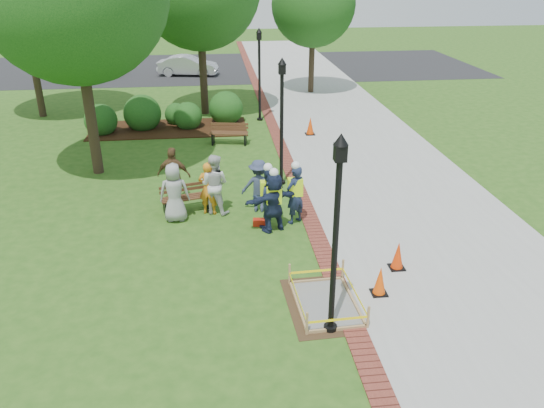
{
  "coord_description": "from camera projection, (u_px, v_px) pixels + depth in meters",
  "views": [
    {
      "loc": [
        -0.97,
        -11.75,
        7.02
      ],
      "look_at": [
        0.5,
        1.2,
        1.0
      ],
      "focal_mm": 35.0,
      "sensor_mm": 36.0,
      "label": 1
    }
  ],
  "objects": [
    {
      "name": "parked_car_a",
      "position": [
        88.0,
        76.0,
        35.24
      ],
      "size": [
        2.35,
        5.05,
        1.62
      ],
      "primitive_type": "imported",
      "rotation": [
        0.0,
        0.0,
        1.53
      ],
      "color": "#232325",
      "rests_on": "ground"
    },
    {
      "name": "hivis_worker_c",
      "position": [
        268.0,
        196.0,
        14.92
      ],
      "size": [
        0.62,
        0.45,
        1.96
      ],
      "color": "#161739",
      "rests_on": "ground"
    },
    {
      "name": "casual_person_e",
      "position": [
        259.0,
        186.0,
        15.97
      ],
      "size": [
        0.57,
        0.41,
        1.64
      ],
      "color": "#313A57",
      "rests_on": "ground"
    },
    {
      "name": "shrub_c",
      "position": [
        189.0,
        128.0,
        24.31
      ],
      "size": [
        1.29,
        1.29,
        1.29
      ],
      "primitive_type": "sphere",
      "color": "#123F13",
      "rests_on": "ground"
    },
    {
      "name": "shrub_e",
      "position": [
        177.0,
        124.0,
        24.94
      ],
      "size": [
        1.06,
        1.06,
        1.06
      ],
      "primitive_type": "sphere",
      "color": "#123F13",
      "rests_on": "ground"
    },
    {
      "name": "casual_person_a",
      "position": [
        174.0,
        193.0,
        15.34
      ],
      "size": [
        0.58,
        0.38,
        1.77
      ],
      "color": "gray",
      "rests_on": "ground"
    },
    {
      "name": "brick_edging",
      "position": [
        278.0,
        138.0,
        22.84
      ],
      "size": [
        0.5,
        60.0,
        0.03
      ],
      "primitive_type": "cube",
      "color": "maroon",
      "rests_on": "ground"
    },
    {
      "name": "casual_person_b",
      "position": [
        208.0,
        188.0,
        15.79
      ],
      "size": [
        0.6,
        0.47,
        1.65
      ],
      "color": "orange",
      "rests_on": "ground"
    },
    {
      "name": "cone_back",
      "position": [
        398.0,
        256.0,
        13.1
      ],
      "size": [
        0.38,
        0.38,
        0.74
      ],
      "color": "black",
      "rests_on": "ground"
    },
    {
      "name": "lamp_far",
      "position": [
        259.0,
        68.0,
        24.46
      ],
      "size": [
        0.28,
        0.28,
        4.26
      ],
      "color": "black",
      "rests_on": "ground"
    },
    {
      "name": "casual_person_c",
      "position": [
        214.0,
        184.0,
        15.81
      ],
      "size": [
        0.69,
        0.59,
        1.85
      ],
      "color": "silver",
      "rests_on": "ground"
    },
    {
      "name": "cone_far",
      "position": [
        310.0,
        126.0,
        23.2
      ],
      "size": [
        0.41,
        0.41,
        0.8
      ],
      "color": "black",
      "rests_on": "ground"
    },
    {
      "name": "tree_right",
      "position": [
        313.0,
        4.0,
        28.88
      ],
      "size": [
        4.61,
        4.61,
        7.12
      ],
      "color": "#3D2D1E",
      "rests_on": "ground"
    },
    {
      "name": "shrub_a",
      "position": [
        103.0,
        134.0,
        23.51
      ],
      "size": [
        1.44,
        1.44,
        1.44
      ],
      "primitive_type": "sphere",
      "color": "#123F13",
      "rests_on": "ground"
    },
    {
      "name": "parking_lot",
      "position": [
        225.0,
        67.0,
        38.0
      ],
      "size": [
        36.0,
        12.0,
        0.01
      ],
      "primitive_type": "cube",
      "color": "black",
      "rests_on": "ground"
    },
    {
      "name": "casual_person_d",
      "position": [
        174.0,
        176.0,
        16.52
      ],
      "size": [
        0.65,
        0.5,
        1.81
      ],
      "color": "brown",
      "rests_on": "ground"
    },
    {
      "name": "bench_far",
      "position": [
        229.0,
        138.0,
        22.09
      ],
      "size": [
        1.63,
        0.78,
        0.85
      ],
      "color": "#592F1E",
      "rests_on": "ground"
    },
    {
      "name": "shrub_b",
      "position": [
        144.0,
        129.0,
        24.2
      ],
      "size": [
        1.68,
        1.68,
        1.68
      ],
      "primitive_type": "sphere",
      "color": "#123F13",
      "rests_on": "ground"
    },
    {
      "name": "sidewalk",
      "position": [
        351.0,
        136.0,
        23.17
      ],
      "size": [
        6.0,
        60.0,
        0.02
      ],
      "primitive_type": "cube",
      "color": "#9E9E99",
      "rests_on": "ground"
    },
    {
      "name": "wet_concrete_pad",
      "position": [
        326.0,
        296.0,
        11.76
      ],
      "size": [
        1.8,
        2.37,
        0.55
      ],
      "color": "#47331E",
      "rests_on": "ground"
    },
    {
      "name": "ground",
      "position": [
        258.0,
        259.0,
        13.65
      ],
      "size": [
        100.0,
        100.0,
        0.0
      ],
      "primitive_type": "plane",
      "color": "#285116",
      "rests_on": "ground"
    },
    {
      "name": "mulch_bed",
      "position": [
        169.0,
        129.0,
        24.15
      ],
      "size": [
        7.0,
        3.0,
        0.05
      ],
      "primitive_type": "cube",
      "color": "#381E0F",
      "rests_on": "ground"
    },
    {
      "name": "lamp_near",
      "position": [
        336.0,
        224.0,
        10.03
      ],
      "size": [
        0.28,
        0.28,
        4.26
      ],
      "color": "black",
      "rests_on": "ground"
    },
    {
      "name": "bench_near",
      "position": [
        186.0,
        203.0,
        16.16
      ],
      "size": [
        1.58,
        0.86,
        0.82
      ],
      "color": "#51321C",
      "rests_on": "ground"
    },
    {
      "name": "lamp_mid",
      "position": [
        282.0,
        113.0,
        17.24
      ],
      "size": [
        0.28,
        0.28,
        4.26
      ],
      "color": "black",
      "rests_on": "ground"
    },
    {
      "name": "hivis_worker_b",
      "position": [
        295.0,
        193.0,
        15.2
      ],
      "size": [
        0.66,
        0.62,
        1.9
      ],
      "color": "#1C2149",
      "rests_on": "ground"
    },
    {
      "name": "parked_car_b",
      "position": [
        188.0,
        75.0,
        35.33
      ],
      "size": [
        2.62,
        4.59,
        1.41
      ],
      "primitive_type": "imported",
      "rotation": [
        0.0,
        0.0,
        1.39
      ],
      "color": "#B6B5BA",
      "rests_on": "ground"
    },
    {
      "name": "cone_front",
      "position": [
        380.0,
        281.0,
        12.09
      ],
      "size": [
        0.37,
        0.37,
        0.72
      ],
      "color": "black",
      "rests_on": "ground"
    },
    {
      "name": "hivis_worker_a",
      "position": [
        274.0,
        200.0,
        14.74
      ],
      "size": [
        0.65,
        0.54,
        1.89
      ],
      "color": "#1B2448",
      "rests_on": "ground"
    },
    {
      "name": "toolbox",
      "position": [
        260.0,
        222.0,
        15.37
      ],
      "size": [
        0.41,
        0.26,
        0.19
      ],
      "primitive_type": "cube",
      "rotation": [
        0.0,
        0.0,
        -0.12
      ],
      "color": "#B61E0E",
      "rests_on": "ground"
    },
    {
      "name": "shrub_d",
      "position": [
        227.0,
        122.0,
        25.16
      ],
      "size": [
        1.59,
        1.59,
        1.59
      ],
      "primitive_type": "sphere",
      "color": "#123F13",
      "rests_on": "ground"
    }
  ]
}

